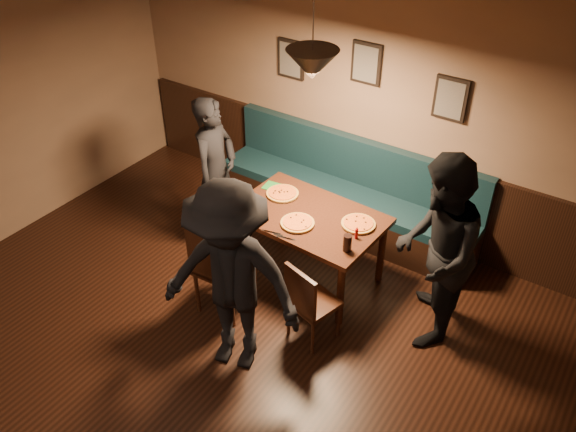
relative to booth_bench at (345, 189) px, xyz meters
The scene contains 23 objects.
floor 3.24m from the booth_bench, 90.00° to the right, with size 7.00×7.00×0.00m, color black.
ceiling 3.94m from the booth_bench, 90.00° to the right, with size 7.00×7.00×0.00m, color silver.
wall_back 0.95m from the booth_bench, 90.00° to the left, with size 6.00×6.00×0.00m, color #8C704F.
wainscot 0.27m from the booth_bench, 90.00° to the left, with size 5.88×0.06×1.00m, color black.
booth_bench is the anchor object (origin of this frame).
picture_left 1.52m from the booth_bench, 163.30° to the left, with size 0.32×0.04×0.42m, color black.
picture_center 1.38m from the booth_bench, 90.00° to the left, with size 0.32×0.04×0.42m, color black.
picture_right 1.52m from the booth_bench, 16.70° to the left, with size 0.32×0.04×0.42m, color black.
pendant_lamp 1.98m from the booth_bench, 83.46° to the right, with size 0.44×0.44×0.25m, color black.
dining_table 0.94m from the booth_bench, 83.46° to the right, with size 1.41×0.91×0.76m, color black.
chair_near_left 1.76m from the booth_bench, 99.40° to the right, with size 0.46×0.46×1.04m, color #321B0D, non-canonical shape.
chair_near_right 1.70m from the booth_bench, 69.52° to the right, with size 0.37×0.37×0.84m, color black, non-canonical shape.
diner_left 1.43m from the booth_bench, 139.18° to the right, with size 0.60×0.40×1.65m, color black.
diner_right 1.75m from the booth_bench, 34.90° to the right, with size 0.88×0.69×1.81m, color black.
diner_front 2.24m from the booth_bench, 85.32° to the right, with size 1.17×0.67×1.80m, color black.
pizza_a 0.88m from the booth_bench, 110.23° to the right, with size 0.33×0.33×0.04m, color gold.
pizza_b 1.16m from the booth_bench, 84.67° to the right, with size 0.32×0.32×0.04m, color orange.
pizza_c 1.04m from the booth_bench, 54.41° to the right, with size 0.32×0.32×0.04m, color #C56525.
soda_glass 1.41m from the booth_bench, 60.49° to the right, with size 0.08×0.08×0.16m, color black.
tabasco_bottle 1.24m from the booth_bench, 56.47° to the right, with size 0.03×0.03×0.13m, color #8D040A.
napkin_a 0.90m from the booth_bench, 123.06° to the right, with size 0.16×0.16×0.01m, color #1C6920.
napkin_b 1.29m from the booth_bench, 112.10° to the right, with size 0.16×0.16×0.01m, color #1E7321.
cutlery_set 1.38m from the booth_bench, 88.23° to the right, with size 0.02×0.19×0.00m, color silver.
Camera 1 is at (2.50, -1.62, 4.04)m, focal length 36.76 mm.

